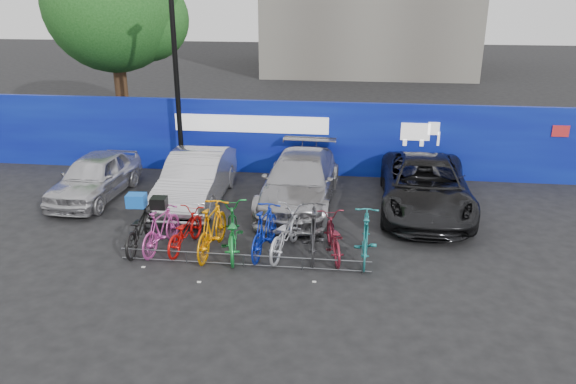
% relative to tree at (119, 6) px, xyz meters
% --- Properties ---
extents(ground, '(100.00, 100.00, 0.00)m').
position_rel_tree_xyz_m(ground, '(6.77, -10.06, -5.07)').
color(ground, black).
rests_on(ground, ground).
extents(hoarding, '(22.00, 0.18, 2.40)m').
position_rel_tree_xyz_m(hoarding, '(6.78, -4.06, -3.86)').
color(hoarding, '#090C7E').
rests_on(hoarding, ground).
extents(tree, '(5.40, 5.20, 7.80)m').
position_rel_tree_xyz_m(tree, '(0.00, 0.00, 0.00)').
color(tree, '#382314').
rests_on(tree, ground).
extents(lamppost, '(0.25, 0.50, 6.11)m').
position_rel_tree_xyz_m(lamppost, '(3.57, -4.66, -1.80)').
color(lamppost, black).
rests_on(lamppost, ground).
extents(bike_rack, '(5.60, 0.03, 0.30)m').
position_rel_tree_xyz_m(bike_rack, '(6.77, -10.66, -4.91)').
color(bike_rack, '#595B60').
rests_on(bike_rack, ground).
extents(car_0, '(1.70, 3.87, 1.30)m').
position_rel_tree_xyz_m(car_0, '(1.69, -6.97, -4.42)').
color(car_0, '#BBBBBF').
rests_on(car_0, ground).
extents(car_1, '(1.59, 4.35, 1.42)m').
position_rel_tree_xyz_m(car_1, '(4.70, -6.95, -4.36)').
color(car_1, '#AEADB2').
rests_on(car_1, ground).
extents(car_2, '(2.16, 4.92, 1.41)m').
position_rel_tree_xyz_m(car_2, '(7.62, -6.79, -4.37)').
color(car_2, '#9C9BA0').
rests_on(car_2, ground).
extents(car_3, '(2.52, 5.17, 1.41)m').
position_rel_tree_xyz_m(car_3, '(11.06, -6.83, -4.36)').
color(car_3, black).
rests_on(car_3, ground).
extents(bike_0, '(0.79, 2.00, 1.03)m').
position_rel_tree_xyz_m(bike_0, '(4.15, -9.98, -4.55)').
color(bike_0, black).
rests_on(bike_0, ground).
extents(bike_1, '(0.80, 1.80, 1.05)m').
position_rel_tree_xyz_m(bike_1, '(4.71, -10.04, -4.54)').
color(bike_1, '#C542A1').
rests_on(bike_1, ground).
extents(bike_2, '(0.87, 1.81, 0.91)m').
position_rel_tree_xyz_m(bike_2, '(5.23, -9.92, -4.61)').
color(bike_2, '#BC0C09').
rests_on(bike_2, ground).
extents(bike_3, '(0.73, 2.03, 1.20)m').
position_rel_tree_xyz_m(bike_3, '(5.93, -10.06, -4.47)').
color(bike_3, orange).
rests_on(bike_3, ground).
extents(bike_4, '(1.16, 2.21, 1.11)m').
position_rel_tree_xyz_m(bike_4, '(6.37, -10.01, -4.52)').
color(bike_4, '#167F31').
rests_on(bike_4, ground).
extents(bike_5, '(0.80, 1.94, 1.13)m').
position_rel_tree_xyz_m(bike_5, '(7.13, -9.93, -4.50)').
color(bike_5, '#0B209F').
rests_on(bike_5, ground).
extents(bike_6, '(1.10, 2.09, 1.05)m').
position_rel_tree_xyz_m(bike_6, '(7.60, -9.87, -4.55)').
color(bike_6, '#A9A9B1').
rests_on(bike_6, ground).
extents(bike_7, '(0.67, 1.98, 1.17)m').
position_rel_tree_xyz_m(bike_7, '(8.25, -9.87, -4.48)').
color(bike_7, '#29292B').
rests_on(bike_7, ground).
extents(bike_8, '(0.96, 1.87, 0.94)m').
position_rel_tree_xyz_m(bike_8, '(8.70, -9.88, -4.60)').
color(bike_8, maroon).
rests_on(bike_8, ground).
extents(bike_9, '(0.59, 1.90, 1.13)m').
position_rel_tree_xyz_m(bike_9, '(9.43, -9.97, -4.50)').
color(bike_9, teal).
rests_on(bike_9, ground).
extents(cargo_crate, '(0.45, 0.35, 0.30)m').
position_rel_tree_xyz_m(cargo_crate, '(4.15, -9.98, -3.88)').
color(cargo_crate, blue).
rests_on(cargo_crate, bike_0).
extents(cargo_topcase, '(0.37, 0.34, 0.26)m').
position_rel_tree_xyz_m(cargo_topcase, '(4.71, -10.04, -3.89)').
color(cargo_topcase, black).
rests_on(cargo_topcase, bike_1).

